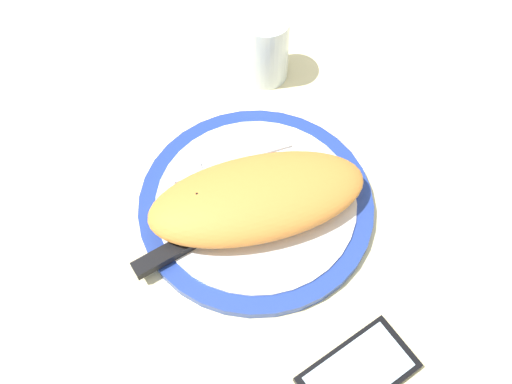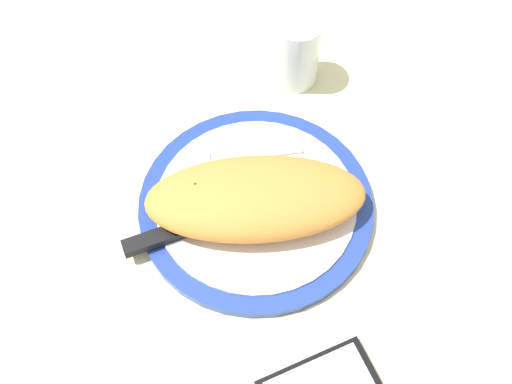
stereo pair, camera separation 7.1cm
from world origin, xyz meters
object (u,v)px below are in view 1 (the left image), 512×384
(plate, at_px, (256,204))
(smartphone, at_px, (358,373))
(calzone, at_px, (255,198))
(water_glass, at_px, (266,52))
(fork, at_px, (219,163))
(knife, at_px, (195,239))

(plate, relative_size, smartphone, 2.09)
(plate, relative_size, calzone, 1.07)
(smartphone, relative_size, water_glass, 1.38)
(smartphone, bearing_deg, plate, -70.84)
(calzone, relative_size, fork, 1.75)
(fork, distance_m, water_glass, 0.19)
(plate, xyz_separation_m, knife, (0.08, 0.05, 0.01))
(plate, bearing_deg, calzone, 76.42)
(calzone, distance_m, knife, 0.09)
(calzone, xyz_separation_m, knife, (0.08, 0.03, -0.02))
(knife, relative_size, smartphone, 1.54)
(plate, relative_size, fork, 1.87)
(water_glass, bearing_deg, fork, 61.95)
(knife, height_order, smartphone, knife)
(fork, distance_m, knife, 0.12)
(plate, distance_m, water_glass, 0.23)
(knife, bearing_deg, fork, -111.45)
(plate, distance_m, smartphone, 0.24)
(fork, height_order, knife, knife)
(plate, distance_m, knife, 0.09)
(plate, bearing_deg, knife, 29.15)
(calzone, bearing_deg, water_glass, -102.06)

